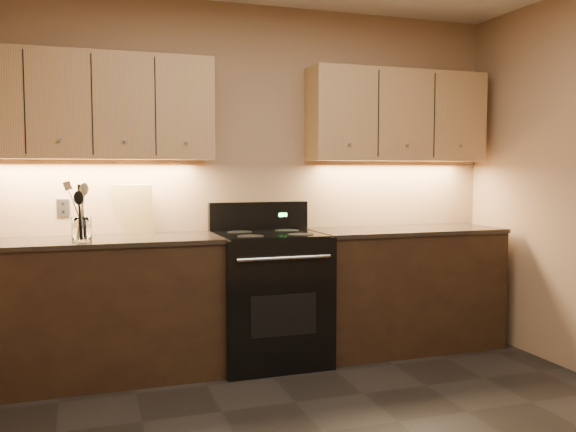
% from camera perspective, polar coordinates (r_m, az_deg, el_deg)
% --- Properties ---
extents(wall_back, '(4.00, 0.04, 2.60)m').
position_cam_1_polar(wall_back, '(4.59, -3.88, 3.33)').
color(wall_back, '#A27C5F').
rests_on(wall_back, ground).
extents(counter_left, '(1.62, 0.62, 0.93)m').
position_cam_1_polar(counter_left, '(4.24, -17.45, -8.31)').
color(counter_left, black).
rests_on(counter_left, ground).
extents(counter_right, '(1.46, 0.62, 0.93)m').
position_cam_1_polar(counter_right, '(4.84, 10.83, -6.63)').
color(counter_right, black).
rests_on(counter_right, ground).
extents(stove, '(0.76, 0.68, 1.14)m').
position_cam_1_polar(stove, '(4.40, -1.75, -7.48)').
color(stove, black).
rests_on(stove, ground).
extents(upper_cab_left, '(1.60, 0.30, 0.70)m').
position_cam_1_polar(upper_cab_left, '(4.31, -17.89, 9.73)').
color(upper_cab_left, tan).
rests_on(upper_cab_left, wall_back).
extents(upper_cab_right, '(1.44, 0.30, 0.70)m').
position_cam_1_polar(upper_cab_right, '(4.91, 10.19, 9.18)').
color(upper_cab_right, tan).
rests_on(upper_cab_right, wall_back).
extents(outlet_plate, '(0.08, 0.01, 0.12)m').
position_cam_1_polar(outlet_plate, '(4.44, -20.29, 0.72)').
color(outlet_plate, '#B2B5BA').
rests_on(outlet_plate, wall_back).
extents(utensil_crock, '(0.13, 0.13, 0.15)m').
position_cam_1_polar(utensil_crock, '(4.04, -18.75, -1.28)').
color(utensil_crock, white).
rests_on(utensil_crock, counter_left).
extents(cutting_board, '(0.28, 0.13, 0.35)m').
position_cam_1_polar(cutting_board, '(4.43, -14.28, 0.63)').
color(cutting_board, tan).
rests_on(cutting_board, counter_left).
extents(wooden_spoon, '(0.11, 0.09, 0.35)m').
position_cam_1_polar(wooden_spoon, '(4.03, -19.05, 0.39)').
color(wooden_spoon, tan).
rests_on(wooden_spoon, utensil_crock).
extents(black_spoon, '(0.08, 0.11, 0.31)m').
position_cam_1_polar(black_spoon, '(4.04, -18.79, 0.07)').
color(black_spoon, black).
rests_on(black_spoon, utensil_crock).
extents(black_turner, '(0.12, 0.19, 0.37)m').
position_cam_1_polar(black_turner, '(4.01, -18.57, 0.51)').
color(black_turner, black).
rests_on(black_turner, utensil_crock).
extents(steel_spatula, '(0.22, 0.13, 0.40)m').
position_cam_1_polar(steel_spatula, '(4.03, -18.38, 0.72)').
color(steel_spatula, silver).
rests_on(steel_spatula, utensil_crock).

